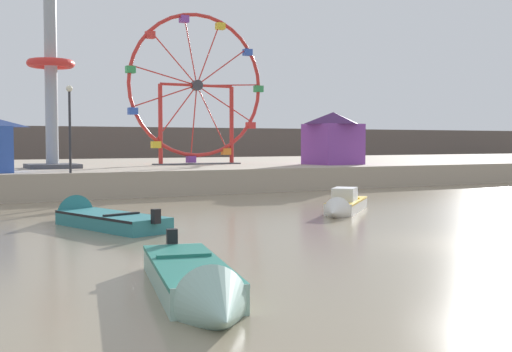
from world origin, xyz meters
The scene contains 10 objects.
ground_plane centered at (0.00, 0.00, 0.00)m, with size 240.00×240.00×0.00m, color gray.
quay_promenade centered at (0.00, 31.20, 0.66)m, with size 110.00×25.70×1.32m, color tan.
distant_town_skyline centered at (0.00, 56.65, 2.20)m, with size 140.00×3.00×4.40m, color #564C47.
motorboat_white_red_stripe centered at (1.64, 7.96, 0.32)m, with size 4.40×4.35×1.27m.
motorboat_seafoam centered at (-8.95, -2.49, 0.28)m, with size 2.48×5.88×1.23m.
motorboat_teal_painted centered at (-8.07, 8.82, 0.26)m, with size 3.19×6.01×1.45m.
ferris_wheel_red_frame centered at (3.23, 26.80, 6.31)m, with size 9.64×1.20×9.93m.
drop_tower_steel_tower centered at (-6.41, 24.95, 7.19)m, with size 2.80×2.80×14.04m.
carnival_booth_purple_stall centered at (11.17, 22.57, 3.11)m, with size 3.65×3.48×3.45m.
promenade_lamp_near centered at (-6.70, 18.79, 4.05)m, with size 0.32×0.32×4.21m.
Camera 1 is at (-13.38, -13.16, 2.84)m, focal length 45.72 mm.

